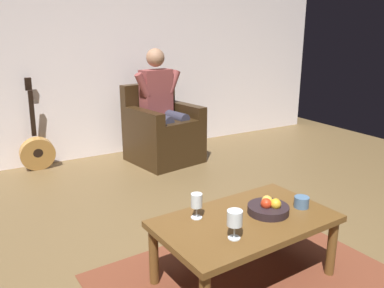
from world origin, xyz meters
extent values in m
plane|color=brown|center=(0.00, 0.00, 0.00)|extent=(7.42, 7.42, 0.00)
cube|color=white|center=(0.00, -3.08, 1.36)|extent=(6.58, 0.06, 2.72)
cube|color=brown|center=(0.12, -0.05, 0.00)|extent=(1.87, 1.36, 0.01)
cube|color=#322110|center=(-0.48, -2.44, 0.22)|extent=(0.84, 0.85, 0.43)
cube|color=#322110|center=(-0.49, -2.38, 0.48)|extent=(0.58, 0.69, 0.10)
cube|color=#322110|center=(-0.78, -2.49, 0.55)|extent=(0.25, 0.75, 0.24)
cube|color=#322110|center=(-0.19, -2.39, 0.55)|extent=(0.25, 0.75, 0.24)
cube|color=#322110|center=(-0.43, -2.74, 0.68)|extent=(0.74, 0.24, 0.48)
cube|color=brown|center=(-0.46, -2.58, 0.81)|extent=(0.40, 0.24, 0.56)
sphere|color=#A87A5B|center=(-0.46, -2.58, 1.23)|extent=(0.22, 0.22, 0.22)
cylinder|color=#333243|center=(-0.61, -2.39, 0.55)|extent=(0.20, 0.44, 0.13)
cylinder|color=#333243|center=(-0.64, -2.18, 0.27)|extent=(0.14, 0.14, 0.53)
cylinder|color=brown|center=(-0.68, -2.56, 0.94)|extent=(0.21, 0.12, 0.29)
cylinder|color=#333243|center=(-0.38, -2.35, 0.55)|extent=(0.20, 0.44, 0.13)
cylinder|color=#333243|center=(-0.42, -2.14, 0.27)|extent=(0.14, 0.14, 0.53)
cylinder|color=brown|center=(-0.25, -2.49, 0.94)|extent=(0.21, 0.12, 0.29)
cube|color=brown|center=(0.12, -0.05, 0.41)|extent=(1.14, 0.71, 0.04)
cylinder|color=brown|center=(-0.40, 0.19, 0.19)|extent=(0.06, 0.06, 0.39)
cylinder|color=brown|center=(-0.36, -0.36, 0.19)|extent=(0.06, 0.06, 0.39)
cylinder|color=brown|center=(0.64, -0.30, 0.19)|extent=(0.06, 0.06, 0.39)
cylinder|color=#AE7C3D|center=(0.90, -2.87, 0.19)|extent=(0.38, 0.15, 0.39)
cylinder|color=black|center=(0.90, -2.82, 0.21)|extent=(0.11, 0.02, 0.11)
cube|color=black|center=(0.90, -2.94, 0.64)|extent=(0.05, 0.10, 0.53)
cube|color=black|center=(0.90, -2.98, 0.97)|extent=(0.07, 0.05, 0.14)
cylinder|color=silver|center=(0.38, -0.21, 0.43)|extent=(0.07, 0.07, 0.01)
cylinder|color=silver|center=(0.38, -0.21, 0.47)|extent=(0.01, 0.01, 0.07)
cylinder|color=silver|center=(0.38, -0.21, 0.54)|extent=(0.07, 0.07, 0.09)
cylinder|color=#590C19|center=(0.38, -0.21, 0.52)|extent=(0.06, 0.06, 0.03)
cylinder|color=silver|center=(0.33, 0.11, 0.43)|extent=(0.07, 0.07, 0.01)
cylinder|color=silver|center=(0.33, 0.11, 0.47)|extent=(0.01, 0.01, 0.08)
cylinder|color=silver|center=(0.33, 0.11, 0.55)|extent=(0.09, 0.09, 0.09)
cylinder|color=#590C19|center=(0.33, 0.11, 0.53)|extent=(0.08, 0.08, 0.03)
cylinder|color=black|center=(-0.05, -0.04, 0.45)|extent=(0.26, 0.26, 0.05)
sphere|color=red|center=(-0.02, -0.04, 0.50)|extent=(0.07, 0.07, 0.07)
sphere|color=gold|center=(-0.07, -0.01, 0.50)|extent=(0.07, 0.07, 0.07)
sphere|color=gold|center=(-0.06, -0.07, 0.50)|extent=(0.07, 0.07, 0.07)
cylinder|color=slate|center=(-0.29, 0.00, 0.46)|extent=(0.10, 0.10, 0.07)
camera|label=1|loc=(1.50, 1.68, 1.54)|focal=36.72mm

